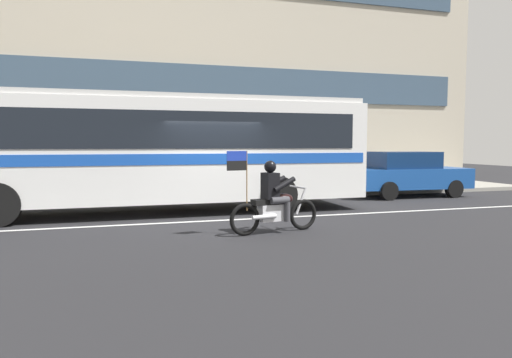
% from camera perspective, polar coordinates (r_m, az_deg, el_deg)
% --- Properties ---
extents(ground_plane, '(60.00, 60.00, 0.00)m').
position_cam_1_polar(ground_plane, '(11.91, -5.31, -4.81)').
color(ground_plane, black).
extents(sidewalk_curb, '(28.00, 3.80, 0.15)m').
position_cam_1_polar(sidewalk_curb, '(16.89, -8.64, -1.84)').
color(sidewalk_curb, gray).
rests_on(sidewalk_curb, ground_plane).
extents(lane_center_stripe, '(26.60, 0.14, 0.01)m').
position_cam_1_polar(lane_center_stripe, '(11.33, -4.72, -5.27)').
color(lane_center_stripe, silver).
rests_on(lane_center_stripe, ground_plane).
extents(office_building_facade, '(28.00, 0.89, 12.74)m').
position_cam_1_polar(office_building_facade, '(19.58, -9.82, 17.58)').
color(office_building_facade, '#B2A893').
rests_on(office_building_facade, ground_plane).
extents(transit_bus, '(11.79, 2.65, 3.22)m').
position_cam_1_polar(transit_bus, '(12.76, -12.83, 4.21)').
color(transit_bus, white).
rests_on(transit_bus, ground_plane).
extents(motorcycle_with_rider, '(2.17, 0.75, 1.78)m').
position_cam_1_polar(motorcycle_with_rider, '(9.66, 2.30, -2.97)').
color(motorcycle_with_rider, black).
rests_on(motorcycle_with_rider, ground_plane).
extents(parked_sedan_curbside, '(4.37, 1.95, 1.64)m').
position_cam_1_polar(parked_sedan_curbside, '(17.28, 18.64, 0.70)').
color(parked_sedan_curbside, '#194793').
rests_on(parked_sedan_curbside, ground_plane).
extents(fire_hydrant, '(0.22, 0.30, 0.75)m').
position_cam_1_polar(fire_hydrant, '(15.30, -10.02, -0.84)').
color(fire_hydrant, red).
rests_on(fire_hydrant, sidewalk_curb).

